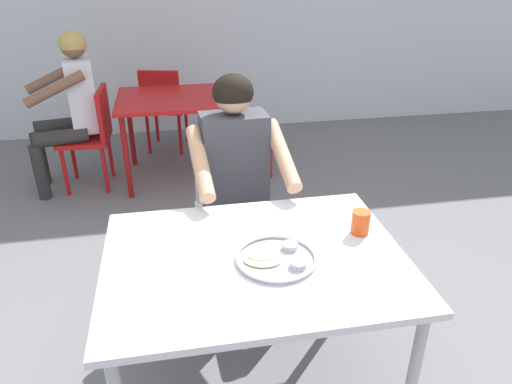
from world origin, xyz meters
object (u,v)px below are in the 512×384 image
(thali_tray, at_px, (276,258))
(chair_red_right, at_px, (242,119))
(table_foreground, at_px, (255,271))
(chair_foreground, at_px, (232,198))
(patron_background, at_px, (70,99))
(chair_red_left, at_px, (93,131))
(diner_foreground, at_px, (238,176))
(chair_red_far, at_px, (164,104))
(table_background_red, at_px, (172,107))
(drinking_cup, at_px, (361,222))

(thali_tray, xyz_separation_m, chair_red_right, (0.25, 2.43, -0.25))
(table_foreground, height_order, chair_foreground, chair_foreground)
(chair_red_right, xyz_separation_m, patron_background, (-1.38, -0.02, 0.25))
(chair_red_left, bearing_deg, diner_foreground, -59.81)
(chair_red_right, relative_size, chair_red_far, 1.01)
(diner_foreground, xyz_separation_m, chair_red_left, (-0.95, 1.63, -0.26))
(table_foreground, height_order, chair_red_far, chair_red_far)
(diner_foreground, height_order, chair_red_left, diner_foreground)
(chair_red_right, bearing_deg, chair_red_left, -177.41)
(thali_tray, bearing_deg, patron_background, 115.01)
(thali_tray, height_order, patron_background, patron_background)
(table_foreground, xyz_separation_m, patron_background, (-1.05, 2.36, 0.09))
(chair_red_far, bearing_deg, diner_foreground, -80.84)
(thali_tray, relative_size, chair_red_right, 0.38)
(thali_tray, distance_m, table_background_red, 2.45)
(thali_tray, relative_size, drinking_cup, 3.03)
(chair_red_left, bearing_deg, chair_red_far, 50.46)
(table_foreground, height_order, chair_red_right, chair_red_right)
(drinking_cup, height_order, chair_red_left, drinking_cup)
(thali_tray, bearing_deg, table_foreground, 149.14)
(table_foreground, bearing_deg, drinking_cup, 10.78)
(chair_foreground, bearing_deg, chair_red_right, 78.59)
(chair_foreground, distance_m, chair_red_left, 1.70)
(drinking_cup, distance_m, chair_foreground, 0.97)
(chair_foreground, distance_m, table_background_red, 1.50)
(thali_tray, xyz_separation_m, patron_background, (-1.12, 2.41, 0.01))
(chair_foreground, xyz_separation_m, diner_foreground, (0.01, -0.22, 0.24))
(thali_tray, height_order, chair_red_right, chair_red_right)
(table_background_red, bearing_deg, chair_red_left, -175.69)
(thali_tray, distance_m, chair_red_right, 2.46)
(diner_foreground, relative_size, chair_red_left, 1.52)
(thali_tray, xyz_separation_m, chair_red_left, (-0.98, 2.38, -0.26))
(chair_red_left, xyz_separation_m, patron_background, (-0.14, 0.03, 0.26))
(table_background_red, relative_size, chair_red_right, 1.07)
(chair_red_far, bearing_deg, drinking_cup, -74.84)
(chair_red_left, relative_size, chair_red_far, 1.01)
(drinking_cup, height_order, chair_foreground, chair_foreground)
(table_foreground, xyz_separation_m, drinking_cup, (0.46, 0.09, 0.12))
(table_foreground, distance_m, chair_red_far, 3.05)
(chair_red_left, xyz_separation_m, chair_red_right, (1.24, 0.06, 0.01))
(table_background_red, bearing_deg, table_foreground, -83.71)
(thali_tray, bearing_deg, table_background_red, 97.92)
(table_background_red, bearing_deg, thali_tray, -82.08)
(table_background_red, bearing_deg, diner_foreground, -79.78)
(table_foreground, distance_m, patron_background, 2.59)
(thali_tray, distance_m, chair_red_left, 2.59)
(table_foreground, relative_size, table_background_red, 1.32)
(diner_foreground, distance_m, patron_background, 1.99)
(thali_tray, xyz_separation_m, diner_foreground, (-0.03, 0.74, 0.01))
(diner_foreground, bearing_deg, chair_red_left, 120.19)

